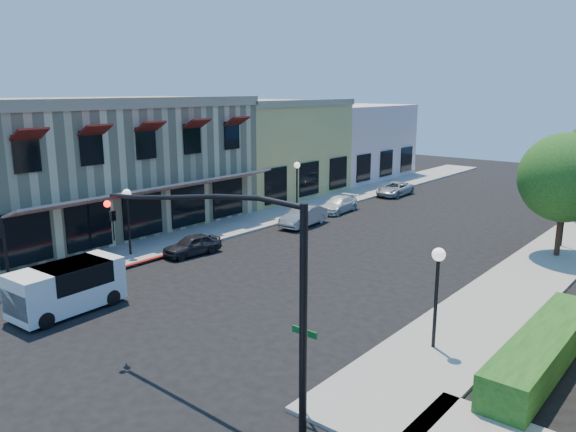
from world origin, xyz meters
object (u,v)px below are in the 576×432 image
Objects in this scene: secondary_signal at (2,241)px; parked_car_a at (192,245)px; signal_mast_arm at (239,264)px; parked_car_d at (395,189)px; street_name_sign at (304,357)px; lamppost_left_far at (297,174)px; lamppost_right_near at (438,273)px; street_tree_a at (565,178)px; lamppost_right_far at (566,199)px; lamppost_left_near at (127,205)px; white_van at (65,285)px; parked_car_c at (338,204)px; parked_car_b at (303,216)px.

parked_car_a is at bearing 78.48° from secondary_signal.
signal_mast_arm reaches higher than parked_car_d.
street_name_sign is 0.63× the size of parked_car_d.
lamppost_right_near is at bearing -39.47° from lamppost_left_far.
lamppost_right_far is (-0.30, 2.00, -1.46)m from street_tree_a.
lamppost_right_near is (17.00, -14.00, 0.00)m from lamppost_left_far.
lamppost_left_near is 1.00× the size of lamppost_right_near.
secondary_signal is at bearing -171.99° from white_van.
signal_mast_arm is at bearing -69.82° from parked_car_d.
lamppost_left_near is 16.13m from parked_car_c.
lamppost_right_far reaches higher than parked_car_b.
parked_car_a is at bearing 144.05° from signal_mast_arm.
parked_car_d is at bearing 111.57° from signal_mast_arm.
secondary_signal reaches higher than parked_car_a.
lamppost_right_near is 0.95× the size of parked_car_c.
street_tree_a reaches higher than lamppost_left_near.
secondary_signal is 22.55m from parked_car_c.
lamppost_right_far is at bearing 14.81° from parked_car_b.
lamppost_left_near is at bearing -109.63° from parked_car_b.
street_tree_a reaches higher than lamppost_right_near.
secondary_signal is 1.05× the size of parked_car_a.
parked_car_a is (2.30, 2.24, -2.19)m from lamppost_left_near.
signal_mast_arm is 22.70m from lamppost_right_far.
lamppost_left_near is at bearing 94.34° from secondary_signal.
white_van is (4.39, -20.05, -1.65)m from lamppost_left_far.
parked_car_c is (-12.06, 22.32, -3.54)m from signal_mast_arm.
white_van is (-12.61, -6.05, -1.65)m from lamppost_right_near.
parked_car_b is at bearing -87.00° from parked_car_c.
street_name_sign is at bearing -19.93° from lamppost_left_near.
signal_mast_arm is 2.24× the size of lamppost_right_far.
street_tree_a is 14.08m from lamppost_right_near.
lamppost_right_far is at bearing 53.86° from secondary_signal.
parked_car_c is at bearing 85.41° from secondary_signal.
lamppost_left_near reaches higher than secondary_signal.
signal_mast_arm reaches higher than white_van.
lamppost_right_near and lamppost_right_far have the same top height.
parked_car_a is (-12.06, 8.74, -3.55)m from signal_mast_arm.
street_tree_a is at bearing 45.58° from parked_car_a.
lamppost_right_far is 0.92× the size of parked_car_b.
parked_car_b is at bearing -160.45° from lamppost_right_far.
parked_car_d is at bearing 88.00° from parked_car_b.
lamppost_right_near is at bearing -51.46° from parked_car_c.
lamppost_right_near is at bearing -91.23° from street_tree_a.
secondary_signal reaches higher than street_name_sign.
secondary_signal is at bearing -177.07° from street_name_sign.
lamppost_left_near is 1.12× the size of parked_car_a.
street_name_sign is at bearing -22.92° from parked_car_a.
parked_car_b reaches higher than parked_car_c.
signal_mast_arm is at bearing -96.70° from lamppost_right_far.
secondary_signal is at bearing -129.21° from street_tree_a.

